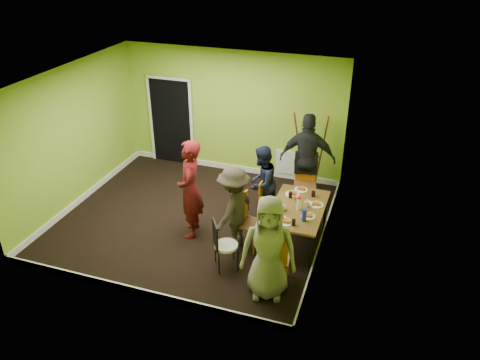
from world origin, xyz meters
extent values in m
plane|color=black|center=(0.00, 0.00, 0.00)|extent=(5.00, 5.00, 0.00)
cube|color=#93C332|center=(0.00, 2.25, 1.40)|extent=(5.00, 0.04, 2.80)
cube|color=#93C332|center=(0.00, -2.25, 1.40)|extent=(5.00, 0.04, 2.80)
cube|color=#93C332|center=(-2.50, 0.00, 1.40)|extent=(0.04, 4.50, 2.80)
cube|color=#93C332|center=(2.50, 0.00, 1.40)|extent=(0.04, 4.50, 2.80)
cube|color=white|center=(0.00, 0.00, 2.80)|extent=(5.00, 4.50, 0.04)
cube|color=black|center=(-1.50, 2.22, 1.02)|extent=(1.00, 0.05, 2.04)
cube|color=white|center=(1.30, 2.22, 0.40)|extent=(0.50, 0.04, 0.55)
cylinder|color=black|center=(1.66, -0.83, 0.35)|extent=(0.04, 0.04, 0.71)
cylinder|color=black|center=(2.44, -0.83, 0.35)|extent=(0.04, 0.04, 0.71)
cylinder|color=black|center=(1.66, 0.55, 0.35)|extent=(0.04, 0.04, 0.71)
cylinder|color=black|center=(2.44, 0.55, 0.35)|extent=(0.04, 0.04, 0.71)
cube|color=brown|center=(2.05, -0.14, 0.73)|extent=(0.90, 1.50, 0.04)
cylinder|color=orange|center=(1.28, 0.55, 0.20)|extent=(0.02, 0.02, 0.40)
cylinder|color=orange|center=(1.26, 0.25, 0.20)|extent=(0.02, 0.02, 0.40)
cylinder|color=orange|center=(1.58, 0.53, 0.20)|extent=(0.02, 0.02, 0.40)
cylinder|color=orange|center=(1.56, 0.23, 0.20)|extent=(0.02, 0.02, 0.40)
cube|color=brown|center=(1.42, 0.39, 0.40)|extent=(0.38, 0.38, 0.04)
cube|color=orange|center=(1.25, 0.40, 0.64)|extent=(0.05, 0.34, 0.44)
cylinder|color=orange|center=(1.18, -0.28, 0.23)|extent=(0.03, 0.03, 0.47)
cylinder|color=orange|center=(1.09, -0.62, 0.23)|extent=(0.03, 0.03, 0.47)
cylinder|color=orange|center=(1.52, -0.37, 0.23)|extent=(0.03, 0.03, 0.47)
cylinder|color=orange|center=(1.43, -0.71, 0.23)|extent=(0.03, 0.03, 0.47)
cube|color=brown|center=(1.31, -0.49, 0.47)|extent=(0.51, 0.51, 0.04)
cube|color=orange|center=(1.12, -0.44, 0.75)|extent=(0.13, 0.39, 0.52)
cylinder|color=orange|center=(2.07, 1.33, 0.24)|extent=(0.03, 0.03, 0.49)
cylinder|color=orange|center=(1.71, 1.25, 0.24)|extent=(0.03, 0.03, 0.49)
cylinder|color=orange|center=(2.15, 0.97, 0.24)|extent=(0.03, 0.03, 0.49)
cylinder|color=orange|center=(1.79, 0.89, 0.24)|extent=(0.03, 0.03, 0.49)
cube|color=brown|center=(1.93, 1.11, 0.49)|extent=(0.51, 0.51, 0.04)
cube|color=orange|center=(1.89, 1.31, 0.78)|extent=(0.41, 0.12, 0.54)
cylinder|color=orange|center=(1.81, -1.46, 0.24)|extent=(0.03, 0.03, 0.47)
cylinder|color=orange|center=(2.17, -1.43, 0.24)|extent=(0.03, 0.03, 0.47)
cylinder|color=orange|center=(1.77, -1.11, 0.24)|extent=(0.03, 0.03, 0.47)
cylinder|color=orange|center=(2.13, -1.07, 0.24)|extent=(0.03, 0.03, 0.47)
cube|color=brown|center=(1.97, -1.27, 0.47)|extent=(0.46, 0.46, 0.04)
cube|color=orange|center=(1.99, -1.47, 0.76)|extent=(0.40, 0.07, 0.52)
cylinder|color=black|center=(0.88, -1.11, 0.21)|extent=(0.02, 0.02, 0.42)
cylinder|color=black|center=(1.05, -1.38, 0.21)|extent=(0.02, 0.02, 0.42)
cylinder|color=black|center=(1.15, -0.94, 0.21)|extent=(0.02, 0.02, 0.42)
cylinder|color=black|center=(1.32, -1.21, 0.21)|extent=(0.02, 0.02, 0.42)
cylinder|color=white|center=(1.10, -1.16, 0.43)|extent=(0.39, 0.39, 0.05)
cube|color=black|center=(0.95, -1.25, 0.67)|extent=(0.21, 0.31, 0.46)
cylinder|color=brown|center=(1.62, 1.86, 0.90)|extent=(0.26, 0.42, 1.81)
cylinder|color=brown|center=(2.09, 1.86, 0.90)|extent=(0.26, 0.42, 1.81)
cylinder|color=brown|center=(1.86, 1.59, 0.90)|extent=(0.04, 0.41, 1.76)
cube|color=brown|center=(1.86, 1.80, 0.85)|extent=(0.49, 0.04, 0.04)
cylinder|color=white|center=(1.86, 0.27, 0.76)|extent=(0.26, 0.26, 0.01)
cylinder|color=white|center=(1.84, -0.59, 0.76)|extent=(0.23, 0.23, 0.01)
cylinder|color=white|center=(1.97, 0.48, 0.76)|extent=(0.25, 0.25, 0.01)
cylinder|color=white|center=(1.97, -0.67, 0.76)|extent=(0.23, 0.23, 0.01)
cylinder|color=white|center=(2.33, 0.04, 0.76)|extent=(0.26, 0.26, 0.01)
cylinder|color=white|center=(2.28, -0.37, 0.76)|extent=(0.24, 0.24, 0.01)
cylinder|color=white|center=(2.07, -0.20, 0.86)|extent=(0.07, 0.07, 0.21)
cylinder|color=#1827B7|center=(2.23, -0.52, 0.86)|extent=(0.08, 0.08, 0.21)
cylinder|color=orange|center=(1.93, 0.09, 0.79)|extent=(0.03, 0.03, 0.08)
cylinder|color=black|center=(1.85, 0.15, 0.80)|extent=(0.07, 0.07, 0.10)
cylinder|color=black|center=(2.23, 0.32, 0.80)|extent=(0.07, 0.07, 0.10)
cylinder|color=black|center=(2.10, -0.70, 0.80)|extent=(0.07, 0.07, 0.10)
imported|color=white|center=(1.82, -0.31, 0.80)|extent=(0.12, 0.12, 0.10)
imported|color=white|center=(2.19, -0.04, 0.80)|extent=(0.10, 0.10, 0.10)
imported|color=#500D10|center=(0.16, -0.44, 0.93)|extent=(0.62, 0.78, 1.86)
imported|color=#141832|center=(1.20, 0.52, 0.74)|extent=(0.69, 0.82, 1.48)
imported|color=#2D261E|center=(1.03, -0.58, 0.78)|extent=(0.81, 1.11, 1.55)
imported|color=black|center=(1.89, 1.41, 0.95)|extent=(1.15, 0.58, 1.89)
imported|color=gray|center=(1.92, -1.57, 0.85)|extent=(0.93, 0.71, 1.70)
camera|label=1|loc=(3.31, -6.98, 5.00)|focal=35.00mm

